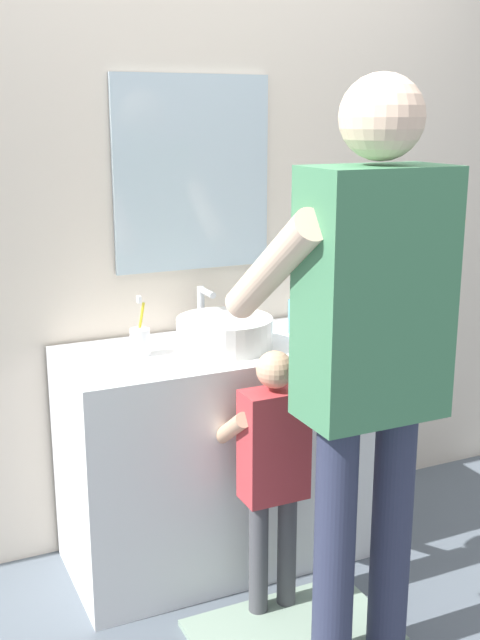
{
  "coord_description": "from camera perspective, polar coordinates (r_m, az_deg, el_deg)",
  "views": [
    {
      "loc": [
        -1.1,
        -2.21,
        1.65
      ],
      "look_at": [
        0.0,
        0.15,
        0.97
      ],
      "focal_mm": 44.43,
      "sensor_mm": 36.0,
      "label": 1
    }
  ],
  "objects": [
    {
      "name": "ground_plane",
      "position": [
        2.96,
        1.3,
        -19.08
      ],
      "size": [
        14.0,
        14.0,
        0.0
      ],
      "primitive_type": "plane",
      "color": "slate"
    },
    {
      "name": "back_wall",
      "position": [
        3.05,
        -3.78,
        9.08
      ],
      "size": [
        4.4,
        0.1,
        2.7
      ],
      "color": "beige",
      "rests_on": "ground"
    },
    {
      "name": "vanity_cabinet",
      "position": [
        3.0,
        -1.23,
        -9.54
      ],
      "size": [
        1.16,
        0.54,
        0.83
      ],
      "primitive_type": "cube",
      "color": "white",
      "rests_on": "ground"
    },
    {
      "name": "sink_basin",
      "position": [
        2.82,
        -1.11,
        -0.89
      ],
      "size": [
        0.35,
        0.35,
        0.11
      ],
      "color": "silver",
      "rests_on": "vanity_cabinet"
    },
    {
      "name": "faucet",
      "position": [
        3.0,
        -2.74,
        0.54
      ],
      "size": [
        0.18,
        0.14,
        0.18
      ],
      "color": "#B7BABF",
      "rests_on": "vanity_cabinet"
    },
    {
      "name": "toothbrush_cup",
      "position": [
        2.76,
        -7.21,
        -1.51
      ],
      "size": [
        0.07,
        0.07,
        0.21
      ],
      "color": "silver",
      "rests_on": "vanity_cabinet"
    },
    {
      "name": "soap_bottle",
      "position": [
        3.01,
        4.04,
        0.29
      ],
      "size": [
        0.06,
        0.06,
        0.16
      ],
      "color": "#66B2D1",
      "rests_on": "vanity_cabinet"
    },
    {
      "name": "bath_mat",
      "position": [
        2.78,
        3.75,
        -21.47
      ],
      "size": [
        0.64,
        0.4,
        0.02
      ],
      "primitive_type": "cube",
      "color": "gray",
      "rests_on": "ground"
    },
    {
      "name": "child_toddler",
      "position": [
        2.61,
        2.36,
        -10.05
      ],
      "size": [
        0.29,
        0.29,
        0.93
      ],
      "color": "#47474C",
      "rests_on": "ground"
    },
    {
      "name": "adult_parent",
      "position": [
        2.25,
        9.28,
        -0.84
      ],
      "size": [
        0.54,
        0.57,
        1.75
      ],
      "color": "#2D334C",
      "rests_on": "ground"
    }
  ]
}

